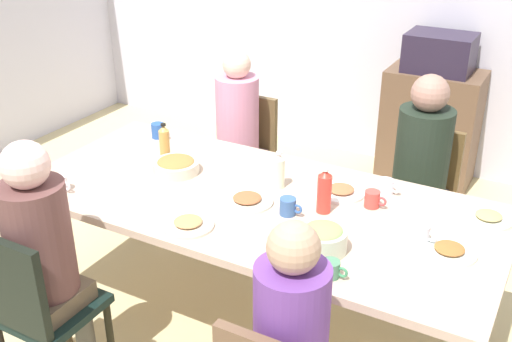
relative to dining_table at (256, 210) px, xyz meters
The scene contains 28 objects.
ground_plane 0.70m from the dining_table, ahead, with size 7.27×7.27×0.00m, color #CCBB86.
wall_back 2.54m from the dining_table, 90.00° to the left, with size 6.30×0.12×2.60m, color silver.
dining_table is the anchor object (origin of this frame).
chair_1 1.12m from the dining_table, 123.13° to the left, with size 0.40×0.40×0.90m.
person_1 1.02m from the dining_table, 125.92° to the left, with size 0.30×0.30×1.24m.
chair_2 1.12m from the dining_table, 56.87° to the left, with size 0.40×0.40×0.90m.
person_2 1.03m from the dining_table, 54.14° to the left, with size 0.30×0.30×1.27m.
chair_3 1.12m from the dining_table, 123.13° to the right, with size 0.40×0.40×0.90m.
person_3 1.03m from the dining_table, 125.89° to the right, with size 0.30×0.30×1.26m.
plate_0 0.44m from the dining_table, 35.24° to the left, with size 0.24×0.24×0.04m.
plate_1 0.10m from the dining_table, 104.67° to the right, with size 0.26×0.26×0.04m.
plate_2 1.10m from the dining_table, 17.55° to the left, with size 0.22×0.22×0.04m.
plate_3 0.96m from the dining_table, ahead, with size 0.23×0.23×0.04m.
plate_4 0.42m from the dining_table, 109.85° to the right, with size 0.24×0.24×0.04m.
bowl_0 0.53m from the dining_table, behind, with size 0.25×0.25×0.08m.
bowl_1 0.56m from the dining_table, 29.76° to the right, with size 0.21×0.21×0.12m.
cup_0 0.25m from the dining_table, 17.75° to the right, with size 0.11×0.08×0.08m.
cup_1 0.66m from the dining_table, 33.71° to the left, with size 0.12×0.08×0.07m.
cup_2 1.01m from the dining_table, 155.50° to the right, with size 0.12×0.09×0.08m.
cup_3 0.83m from the dining_table, ahead, with size 0.12×0.08×0.09m.
cup_4 0.58m from the dining_table, 19.96° to the left, with size 0.11×0.07×0.08m.
cup_5 0.99m from the dining_table, 156.32° to the left, with size 0.11×0.08×0.09m.
cup_6 0.73m from the dining_table, 36.61° to the right, with size 0.11×0.07×0.07m.
bottle_0 0.69m from the dining_table, 167.94° to the left, with size 0.06×0.06×0.22m.
bottle_1 0.23m from the dining_table, 75.40° to the left, with size 0.06×0.06×0.20m.
bottle_2 0.39m from the dining_table, ahead, with size 0.07×0.07×0.23m.
side_cabinet 2.21m from the dining_table, 81.04° to the left, with size 0.70×0.44×0.90m, color brown.
microwave 2.22m from the dining_table, 81.04° to the left, with size 0.48×0.36×0.28m, color #271E32.
Camera 1 is at (1.29, -2.34, 2.22)m, focal length 42.93 mm.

